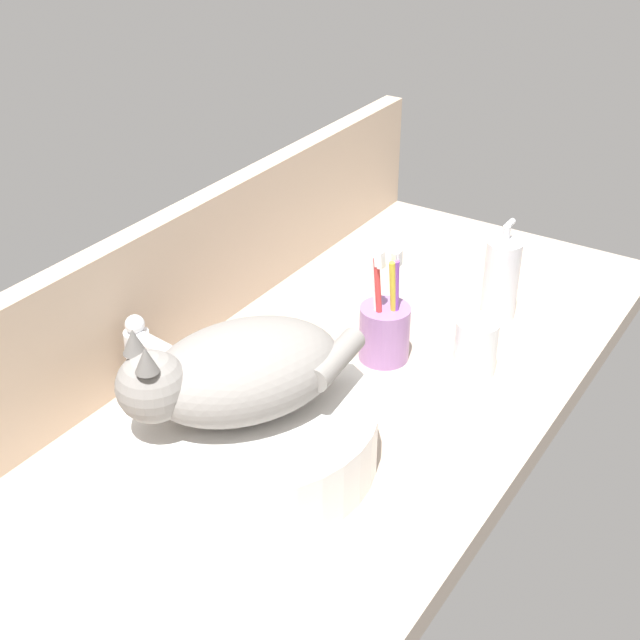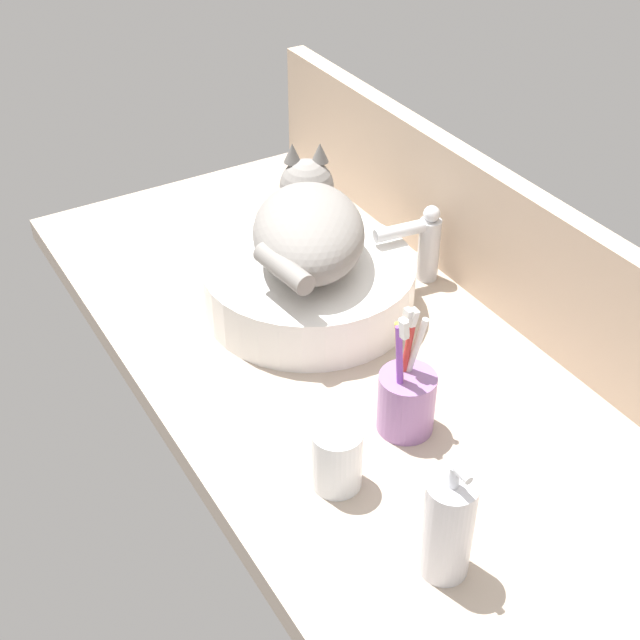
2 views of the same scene
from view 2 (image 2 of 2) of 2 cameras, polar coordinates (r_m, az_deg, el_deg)
The scene contains 8 objects.
ground_plane at distance 132.19cm, azimuth 2.64°, elevation -3.86°, with size 136.02×58.96×4.00cm, color #B2A08E.
backsplash_panel at distance 138.87cm, azimuth 12.45°, elevation 4.17°, with size 136.02×3.60×22.30cm, color tan.
sink_basin at distance 140.87cm, azimuth -0.70°, elevation 2.26°, with size 33.46×33.46×8.45cm, color white.
cat at distance 136.65cm, azimuth -0.78°, elevation 6.04°, with size 30.09×26.90×14.00cm.
faucet at distance 146.89cm, azimuth 6.63°, elevation 5.01°, with size 4.19×11.86×13.60cm.
soap_dispenser at distance 101.68cm, azimuth 8.18°, elevation -13.01°, with size 5.76×5.76×16.88cm.
toothbrush_cup at distance 118.95cm, azimuth 5.53°, elevation -5.02°, with size 7.74×7.74×18.71cm.
water_glass at distance 111.89cm, azimuth 1.08°, elevation -9.04°, with size 6.44×6.44×8.69cm.
Camera 2 is at (83.11, -56.54, 83.85)cm, focal length 50.00 mm.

